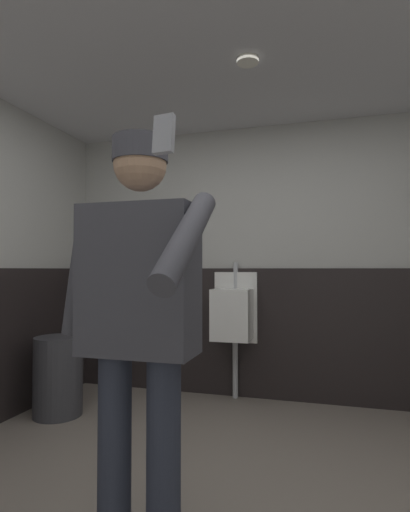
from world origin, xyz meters
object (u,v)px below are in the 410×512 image
at_px(urinal_solo, 233,314).
at_px(trash_bin, 58,376).
at_px(person, 139,306).
at_px(soap_dispenser, 117,251).
at_px(cell_phone, 164,134).

relative_size(urinal_solo, trash_bin, 1.97).
xyz_separation_m(person, trash_bin, (-1.33, 1.32, -0.71)).
height_order(person, soap_dispenser, person).
relative_size(cell_phone, trash_bin, 0.17).
height_order(trash_bin, soap_dispenser, soap_dispenser).
distance_m(cell_phone, soap_dispenser, 3.13).
bearing_deg(cell_phone, trash_bin, 139.73).
bearing_deg(person, cell_phone, -58.09).
bearing_deg(soap_dispenser, cell_phone, -59.42).
relative_size(person, soap_dispenser, 9.60).
distance_m(urinal_solo, person, 2.09).
bearing_deg(person, urinal_solo, 91.45).
bearing_deg(soap_dispenser, person, -59.73).
xyz_separation_m(urinal_solo, cell_phone, (0.37, -2.57, 0.78)).
distance_m(person, cell_phone, 0.79).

